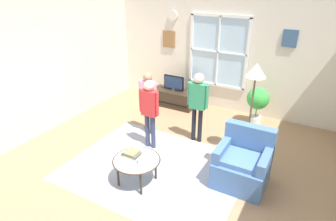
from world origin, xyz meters
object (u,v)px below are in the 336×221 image
person_green_shirt (198,100)px  television (174,83)px  armchair (243,164)px  person_pink_shirt (148,96)px  coffee_table (137,161)px  potted_plant_by_window (258,101)px  floor_lamp (255,80)px  remote_near_books (137,153)px  cup (140,161)px  book_stack (132,154)px  person_red_shirt (150,107)px  tv_stand (174,98)px

person_green_shirt → television: bearing=133.1°
armchair → person_pink_shirt: (-2.07, 0.60, 0.48)m
coffee_table → potted_plant_by_window: bearing=68.4°
person_pink_shirt → person_green_shirt: (0.95, 0.20, 0.05)m
armchair → floor_lamp: floor_lamp is taller
person_green_shirt → potted_plant_by_window: bearing=55.6°
potted_plant_by_window → armchair: bearing=-81.9°
television → remote_near_books: (0.79, -2.69, -0.17)m
armchair → cup: bearing=-146.6°
armchair → remote_near_books: armchair is taller
person_green_shirt → floor_lamp: bearing=-4.3°
book_stack → cup: cup is taller
cup → person_red_shirt: person_red_shirt is taller
remote_near_books → floor_lamp: 2.17m
cup → person_green_shirt: person_green_shirt is taller
television → person_pink_shirt: size_ratio=0.40×
coffee_table → person_red_shirt: person_red_shirt is taller
potted_plant_by_window → floor_lamp: bearing=-83.3°
person_pink_shirt → person_red_shirt: bearing=-54.9°
book_stack → person_red_shirt: (-0.25, 0.92, 0.36)m
tv_stand → potted_plant_by_window: 2.02m
tv_stand → armchair: bearing=-41.8°
cup → floor_lamp: floor_lamp is taller
person_pink_shirt → floor_lamp: bearing=3.6°
potted_plant_by_window → television: bearing=179.4°
cup → coffee_table: bearing=153.4°
cup → person_green_shirt: 1.70m
coffee_table → person_pink_shirt: person_pink_shirt is taller
tv_stand → floor_lamp: bearing=-31.5°
person_pink_shirt → potted_plant_by_window: size_ratio=1.54×
tv_stand → armchair: size_ratio=1.19×
person_green_shirt → tv_stand: bearing=133.1°
cup → television: bearing=108.8°
tv_stand → television: television is taller
tv_stand → book_stack: bearing=-74.9°
book_stack → person_green_shirt: size_ratio=0.19×
tv_stand → cup: 3.05m
tv_stand → person_red_shirt: 2.03m
coffee_table → person_green_shirt: bearing=79.9°
book_stack → remote_near_books: book_stack is taller
potted_plant_by_window → coffee_table: bearing=-111.6°
television → potted_plant_by_window: (1.99, -0.02, -0.04)m
armchair → book_stack: size_ratio=3.44×
person_pink_shirt → remote_near_books: bearing=-65.1°
armchair → book_stack: 1.70m
coffee_table → book_stack: bearing=157.9°
book_stack → person_red_shirt: person_red_shirt is taller
coffee_table → remote_near_books: 0.16m
armchair → coffee_table: 1.61m
armchair → book_stack: armchair is taller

